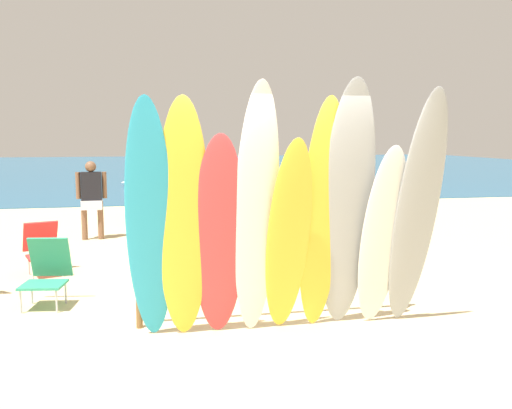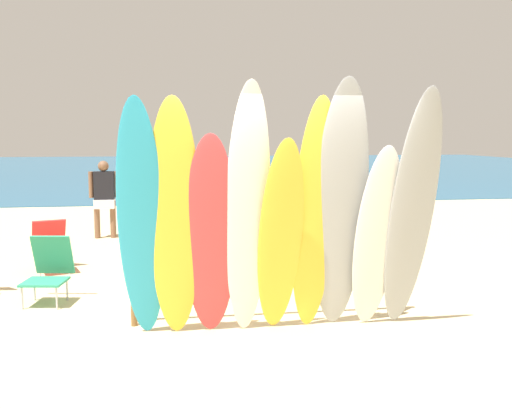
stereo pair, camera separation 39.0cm
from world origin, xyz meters
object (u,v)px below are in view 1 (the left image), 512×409
(surfboard_white_3, at_px, (256,212))
(surfboard_grey_8, at_px, (417,211))
(surfboard_yellow_4, at_px, (288,237))
(beachgoer_photographing, at_px, (304,187))
(beachgoer_near_rack, at_px, (154,187))
(distant_boat, at_px, (174,181))
(beach_chair_red, at_px, (47,270))
(surfboard_rack, at_px, (276,271))
(surfboard_teal_0, at_px, (149,222))
(surfboard_yellow_1, at_px, (183,221))
(surfboard_red_2, at_px, (219,237))
(beach_chair_blue, at_px, (43,246))
(beachgoer_midbeach, at_px, (136,185))
(surfboard_grey_6, at_px, (347,207))
(beachgoer_by_water, at_px, (92,195))
(surfboard_yellow_5, at_px, (322,216))
(surfboard_white_7, at_px, (382,237))

(surfboard_white_3, bearing_deg, surfboard_grey_8, -3.92)
(surfboard_grey_8, bearing_deg, surfboard_yellow_4, 172.06)
(beachgoer_photographing, bearing_deg, beachgoer_near_rack, -99.64)
(beachgoer_near_rack, bearing_deg, distant_boat, 75.20)
(beach_chair_red, bearing_deg, surfboard_rack, -14.11)
(surfboard_teal_0, xyz_separation_m, surfboard_yellow_1, (0.34, -0.02, 0.00))
(surfboard_yellow_1, xyz_separation_m, beachgoer_photographing, (3.14, 6.41, -0.29))
(surfboard_red_2, bearing_deg, beach_chair_red, 142.72)
(surfboard_rack, relative_size, surfboard_teal_0, 1.26)
(surfboard_rack, height_order, beach_chair_blue, beach_chair_blue)
(surfboard_white_3, bearing_deg, distant_boat, 87.89)
(beachgoer_midbeach, height_order, beachgoer_near_rack, beachgoer_near_rack)
(surfboard_grey_6, bearing_deg, beachgoer_midbeach, 107.89)
(surfboard_red_2, relative_size, distant_boat, 0.49)
(surfboard_grey_6, distance_m, beach_chair_red, 3.80)
(beach_chair_blue, bearing_deg, surfboard_red_2, -73.90)
(beach_chair_red, relative_size, distant_boat, 0.19)
(surfboard_teal_0, height_order, surfboard_red_2, surfboard_teal_0)
(surfboard_grey_6, relative_size, beach_chair_red, 3.27)
(beachgoer_midbeach, xyz_separation_m, beachgoer_near_rack, (0.41, -1.81, 0.10))
(surfboard_yellow_1, bearing_deg, surfboard_grey_6, 1.74)
(beachgoer_by_water, relative_size, beachgoer_midbeach, 1.06)
(surfboard_rack, relative_size, beachgoer_near_rack, 1.92)
(beachgoer_midbeach, distance_m, beachgoer_photographing, 4.41)
(surfboard_rack, xyz_separation_m, surfboard_grey_6, (0.67, -0.48, 0.78))
(surfboard_rack, bearing_deg, beach_chair_red, 157.33)
(surfboard_yellow_1, distance_m, beachgoer_near_rack, 6.99)
(surfboard_white_3, height_order, beachgoer_midbeach, surfboard_white_3)
(surfboard_teal_0, relative_size, surfboard_yellow_1, 1.00)
(surfboard_yellow_4, distance_m, beachgoer_near_rack, 7.11)
(beach_chair_blue, bearing_deg, beachgoer_near_rack, 45.70)
(surfboard_rack, bearing_deg, surfboard_white_3, -122.03)
(surfboard_white_3, bearing_deg, surfboard_yellow_4, 3.34)
(beachgoer_near_rack, relative_size, beach_chair_blue, 1.94)
(beachgoer_photographing, bearing_deg, surfboard_yellow_5, -14.55)
(surfboard_grey_6, bearing_deg, surfboard_white_7, -1.42)
(surfboard_white_3, distance_m, surfboard_yellow_5, 0.73)
(beachgoer_near_rack, distance_m, beachgoer_photographing, 3.35)
(surfboard_yellow_1, height_order, surfboard_red_2, surfboard_yellow_1)
(surfboard_yellow_4, bearing_deg, distant_boat, 85.16)
(beachgoer_photographing, bearing_deg, distant_boat, -169.07)
(surfboard_rack, relative_size, surfboard_yellow_4, 1.49)
(surfboard_teal_0, distance_m, surfboard_yellow_5, 1.80)
(surfboard_rack, relative_size, beach_chair_red, 3.82)
(distant_boat, bearing_deg, surfboard_grey_6, -87.29)
(surfboard_yellow_4, height_order, beach_chair_red, surfboard_yellow_4)
(beach_chair_blue, bearing_deg, surfboard_grey_6, -60.69)
(surfboard_white_3, relative_size, surfboard_white_7, 1.31)
(surfboard_rack, height_order, surfboard_white_3, surfboard_white_3)
(surfboard_rack, bearing_deg, surfboard_white_7, -25.53)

